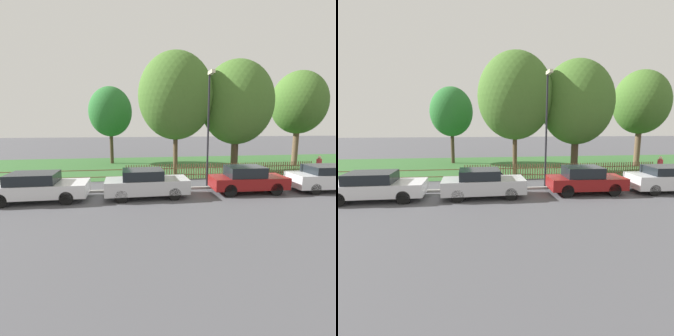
% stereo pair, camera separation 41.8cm
% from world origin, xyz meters
% --- Properties ---
extents(ground_plane, '(120.00, 120.00, 0.00)m').
position_xyz_m(ground_plane, '(0.00, 0.00, 0.00)').
color(ground_plane, '#4C4C51').
extents(kerb_stone, '(41.55, 0.20, 0.12)m').
position_xyz_m(kerb_stone, '(0.00, 0.10, 0.06)').
color(kerb_stone, gray).
rests_on(kerb_stone, ground).
extents(grass_strip, '(41.55, 11.87, 0.01)m').
position_xyz_m(grass_strip, '(0.00, 8.78, 0.01)').
color(grass_strip, '#33602D').
rests_on(grass_strip, ground).
extents(park_fence, '(41.55, 0.05, 1.03)m').
position_xyz_m(park_fence, '(0.00, 2.86, 0.52)').
color(park_fence, brown).
rests_on(park_fence, ground).
extents(parked_car_silver_hatchback, '(4.56, 1.89, 1.39)m').
position_xyz_m(parked_car_silver_hatchback, '(-10.72, -1.15, 0.71)').
color(parked_car_silver_hatchback, silver).
rests_on(parked_car_silver_hatchback, ground).
extents(parked_car_black_saloon, '(4.16, 1.77, 1.44)m').
position_xyz_m(parked_car_black_saloon, '(-5.54, -1.22, 0.73)').
color(parked_car_black_saloon, '#BCBCC1').
rests_on(parked_car_black_saloon, ground).
extents(parked_car_navy_estate, '(4.03, 1.77, 1.45)m').
position_xyz_m(parked_car_navy_estate, '(-0.10, -1.09, 0.74)').
color(parked_car_navy_estate, maroon).
rests_on(parked_car_navy_estate, ground).
extents(parked_car_red_compact, '(4.39, 1.89, 1.42)m').
position_xyz_m(parked_car_red_compact, '(4.60, -1.26, 0.73)').
color(parked_car_red_compact, silver).
rests_on(parked_car_red_compact, ground).
extents(covered_motorcycle, '(2.03, 0.76, 1.03)m').
position_xyz_m(covered_motorcycle, '(-5.15, 0.85, 0.63)').
color(covered_motorcycle, black).
rests_on(covered_motorcycle, ground).
extents(tree_nearest_kerb, '(3.90, 3.90, 7.02)m').
position_xyz_m(tree_nearest_kerb, '(-8.01, 10.80, 4.75)').
color(tree_nearest_kerb, '#473828').
rests_on(tree_nearest_kerb, ground).
extents(tree_behind_motorcycle, '(5.30, 5.30, 8.65)m').
position_xyz_m(tree_behind_motorcycle, '(-3.03, 4.67, 5.59)').
color(tree_behind_motorcycle, brown).
rests_on(tree_behind_motorcycle, ground).
extents(tree_mid_park, '(5.28, 5.28, 8.25)m').
position_xyz_m(tree_mid_park, '(1.51, 4.69, 5.19)').
color(tree_mid_park, '#473828').
rests_on(tree_mid_park, ground).
extents(tree_far_left, '(4.63, 4.63, 8.15)m').
position_xyz_m(tree_far_left, '(8.21, 7.23, 5.46)').
color(tree_far_left, brown).
rests_on(tree_far_left, ground).
extents(pedestrian_by_lamp, '(0.45, 0.45, 1.60)m').
position_xyz_m(pedestrian_by_lamp, '(6.07, 1.41, 0.91)').
color(pedestrian_by_lamp, black).
rests_on(pedestrian_by_lamp, ground).
extents(street_lamp, '(0.20, 0.79, 6.54)m').
position_xyz_m(street_lamp, '(-1.82, 0.55, 4.04)').
color(street_lamp, black).
rests_on(street_lamp, ground).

